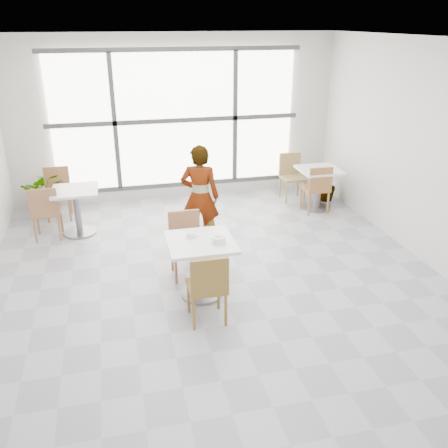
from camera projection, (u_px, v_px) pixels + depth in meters
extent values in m
plane|color=#9E9EA5|center=(219.00, 286.00, 6.25)|extent=(7.00, 7.00, 0.00)
plane|color=white|center=(217.00, 39.00, 5.06)|extent=(7.00, 7.00, 0.00)
plane|color=silver|center=(176.00, 119.00, 8.78)|extent=(6.00, 0.00, 6.00)
plane|color=silver|center=(365.00, 370.00, 2.53)|extent=(6.00, 0.00, 6.00)
plane|color=silver|center=(440.00, 159.00, 6.30)|extent=(0.00, 7.00, 7.00)
cube|color=white|center=(176.00, 120.00, 8.73)|extent=(4.40, 0.04, 2.40)
cube|color=#3F3F42|center=(176.00, 120.00, 8.70)|extent=(4.60, 0.05, 0.08)
cube|color=#3F3F42|center=(115.00, 123.00, 8.47)|extent=(0.08, 0.05, 2.40)
cube|color=#3F3F42|center=(235.00, 118.00, 8.94)|extent=(0.08, 0.05, 2.40)
cube|color=#3F3F42|center=(179.00, 184.00, 9.18)|extent=(4.60, 0.05, 0.08)
cube|color=#3F3F42|center=(174.00, 49.00, 8.22)|extent=(4.60, 0.05, 0.08)
cube|color=white|center=(201.00, 242.00, 5.76)|extent=(0.80, 0.80, 0.04)
cylinder|color=gray|center=(201.00, 270.00, 5.91)|extent=(0.10, 0.10, 0.71)
cylinder|color=gray|center=(202.00, 293.00, 6.04)|extent=(0.52, 0.52, 0.03)
cube|color=olive|center=(206.00, 287.00, 5.39)|extent=(0.42, 0.42, 0.04)
cube|color=olive|center=(210.00, 277.00, 5.13)|extent=(0.42, 0.04, 0.42)
cylinder|color=olive|center=(219.00, 294.00, 5.68)|extent=(0.04, 0.04, 0.41)
cylinder|color=olive|center=(226.00, 310.00, 5.36)|extent=(0.04, 0.04, 0.41)
cylinder|color=olive|center=(189.00, 297.00, 5.60)|extent=(0.04, 0.04, 0.41)
cylinder|color=olive|center=(194.00, 314.00, 5.28)|extent=(0.04, 0.04, 0.41)
cube|color=#A16845|center=(187.00, 247.00, 6.33)|extent=(0.42, 0.42, 0.04)
cube|color=#A16845|center=(184.00, 225.00, 6.41)|extent=(0.42, 0.04, 0.42)
cylinder|color=#A16845|center=(176.00, 270.00, 6.22)|extent=(0.04, 0.04, 0.41)
cylinder|color=#A16845|center=(172.00, 257.00, 6.54)|extent=(0.04, 0.04, 0.41)
cylinder|color=#A16845|center=(203.00, 266.00, 6.30)|extent=(0.04, 0.04, 0.41)
cylinder|color=#A16845|center=(198.00, 254.00, 6.62)|extent=(0.04, 0.04, 0.41)
cylinder|color=silver|center=(219.00, 243.00, 5.69)|extent=(0.21, 0.21, 0.01)
cylinder|color=silver|center=(219.00, 239.00, 5.67)|extent=(0.16, 0.16, 0.07)
torus|color=silver|center=(219.00, 237.00, 5.66)|extent=(0.16, 0.16, 0.01)
cylinder|color=#C8BB88|center=(219.00, 240.00, 5.67)|extent=(0.14, 0.14, 0.05)
cylinder|color=beige|center=(220.00, 237.00, 5.66)|extent=(0.03, 0.03, 0.02)
cylinder|color=#F8E8A0|center=(222.00, 236.00, 5.66)|extent=(0.03, 0.03, 0.02)
cylinder|color=beige|center=(218.00, 236.00, 5.70)|extent=(0.03, 0.03, 0.02)
cylinder|color=beige|center=(217.00, 236.00, 5.66)|extent=(0.03, 0.03, 0.01)
cylinder|color=#ECE798|center=(219.00, 237.00, 5.65)|extent=(0.03, 0.03, 0.01)
cylinder|color=beige|center=(216.00, 236.00, 5.67)|extent=(0.03, 0.03, 0.02)
cylinder|color=beige|center=(216.00, 237.00, 5.66)|extent=(0.03, 0.03, 0.02)
cylinder|color=beige|center=(220.00, 237.00, 5.66)|extent=(0.03, 0.03, 0.01)
cylinder|color=beige|center=(218.00, 236.00, 5.68)|extent=(0.03, 0.03, 0.01)
cylinder|color=#EBE498|center=(218.00, 236.00, 5.70)|extent=(0.03, 0.03, 0.02)
cylinder|color=beige|center=(218.00, 237.00, 5.65)|extent=(0.03, 0.03, 0.01)
cylinder|color=beige|center=(220.00, 237.00, 5.67)|extent=(0.03, 0.03, 0.01)
cylinder|color=beige|center=(218.00, 237.00, 5.65)|extent=(0.03, 0.03, 0.02)
cylinder|color=white|center=(190.00, 237.00, 5.83)|extent=(0.13, 0.13, 0.01)
cylinder|color=white|center=(190.00, 235.00, 5.81)|extent=(0.08, 0.08, 0.06)
torus|color=white|center=(193.00, 235.00, 5.82)|extent=(0.05, 0.01, 0.05)
cylinder|color=black|center=(190.00, 233.00, 5.80)|extent=(0.07, 0.07, 0.00)
cube|color=silver|center=(194.00, 237.00, 5.82)|extent=(0.09, 0.05, 0.00)
sphere|color=silver|center=(197.00, 236.00, 5.84)|extent=(0.02, 0.02, 0.02)
imported|color=black|center=(200.00, 197.00, 7.07)|extent=(0.66, 0.54, 1.56)
cube|color=silver|center=(75.00, 191.00, 7.48)|extent=(0.70, 0.70, 0.04)
cylinder|color=slate|center=(78.00, 213.00, 7.63)|extent=(0.10, 0.10, 0.71)
cylinder|color=slate|center=(80.00, 232.00, 7.77)|extent=(0.52, 0.52, 0.03)
cube|color=white|center=(319.00, 170.00, 8.50)|extent=(0.70, 0.70, 0.04)
cylinder|color=gray|center=(317.00, 190.00, 8.65)|extent=(0.10, 0.10, 0.71)
cylinder|color=gray|center=(316.00, 207.00, 8.79)|extent=(0.52, 0.52, 0.03)
cube|color=#996542|center=(47.00, 212.00, 7.47)|extent=(0.42, 0.42, 0.04)
cube|color=#996542|center=(43.00, 202.00, 7.20)|extent=(0.42, 0.04, 0.42)
cylinder|color=#996542|center=(61.00, 220.00, 7.75)|extent=(0.04, 0.04, 0.41)
cylinder|color=#996542|center=(60.00, 229.00, 7.43)|extent=(0.04, 0.04, 0.41)
cylinder|color=#996542|center=(38.00, 222.00, 7.68)|extent=(0.04, 0.04, 0.41)
cylinder|color=#996542|center=(35.00, 231.00, 7.35)|extent=(0.04, 0.04, 0.41)
cube|color=#9A6B40|center=(58.00, 195.00, 8.20)|extent=(0.42, 0.42, 0.04)
cube|color=#9A6B40|center=(57.00, 179.00, 8.28)|extent=(0.42, 0.04, 0.42)
cylinder|color=#9A6B40|center=(48.00, 212.00, 8.09)|extent=(0.04, 0.04, 0.41)
cylinder|color=#9A6B40|center=(50.00, 204.00, 8.41)|extent=(0.04, 0.04, 0.41)
cylinder|color=#9A6B40|center=(70.00, 210.00, 8.16)|extent=(0.04, 0.04, 0.41)
cylinder|color=#9A6B40|center=(71.00, 202.00, 8.49)|extent=(0.04, 0.04, 0.41)
cube|color=#9B6636|center=(315.00, 189.00, 8.49)|extent=(0.42, 0.42, 0.04)
cube|color=#9B6636|center=(321.00, 179.00, 8.23)|extent=(0.42, 0.04, 0.42)
cylinder|color=#9B6636|center=(320.00, 196.00, 8.77)|extent=(0.04, 0.04, 0.41)
cylinder|color=#9B6636|center=(328.00, 203.00, 8.45)|extent=(0.04, 0.04, 0.41)
cylinder|color=#9B6636|center=(301.00, 198.00, 8.70)|extent=(0.04, 0.04, 0.41)
cylinder|color=#9B6636|center=(309.00, 205.00, 8.38)|extent=(0.04, 0.04, 0.41)
cube|color=#A58952|center=(293.00, 178.00, 9.06)|extent=(0.42, 0.42, 0.04)
cube|color=#A58952|center=(290.00, 163.00, 9.13)|extent=(0.42, 0.04, 0.42)
cylinder|color=#A58952|center=(286.00, 193.00, 8.94)|extent=(0.04, 0.04, 0.41)
cylinder|color=#A58952|center=(280.00, 187.00, 9.27)|extent=(0.04, 0.04, 0.41)
cylinder|color=#A58952|center=(304.00, 192.00, 9.02)|extent=(0.04, 0.04, 0.41)
cylinder|color=#A58952|center=(297.00, 186.00, 9.34)|extent=(0.04, 0.04, 0.41)
imported|color=#5B7844|center=(44.00, 193.00, 8.38)|extent=(0.72, 0.63, 0.79)
imported|color=#608147|center=(326.00, 184.00, 9.07)|extent=(0.41, 0.41, 0.65)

